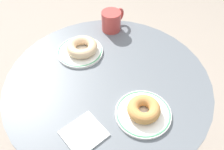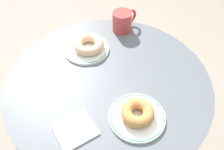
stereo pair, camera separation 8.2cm
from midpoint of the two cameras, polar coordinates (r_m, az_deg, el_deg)
name	(u,v)px [view 1 (the left image)]	position (r m, az deg, el deg)	size (l,w,h in m)	color
cafe_table	(108,112)	(1.04, -3.16, -8.97)	(0.75, 0.75, 0.71)	#565B60
plate_left	(80,52)	(0.98, -10.03, 5.41)	(0.18, 0.18, 0.01)	white
plate_right	(143,113)	(0.78, 4.39, -9.28)	(0.18, 0.18, 0.01)	white
donut_glazed	(82,47)	(0.96, -9.64, 6.48)	(0.12, 0.12, 0.04)	#E0B789
donut_old_fashioned	(144,109)	(0.76, 4.49, -8.30)	(0.11, 0.11, 0.04)	#BC7F42
paper_napkin	(84,134)	(0.75, -9.94, -13.80)	(0.11, 0.12, 0.01)	white
coffee_mug	(112,21)	(1.06, -2.32, 12.74)	(0.08, 0.12, 0.09)	#B73D38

